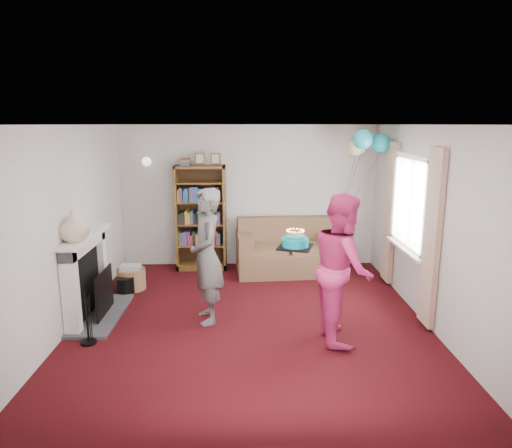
{
  "coord_description": "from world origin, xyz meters",
  "views": [
    {
      "loc": [
        -0.05,
        -5.53,
        2.51
      ],
      "look_at": [
        0.08,
        0.6,
        1.16
      ],
      "focal_mm": 32.0,
      "sensor_mm": 36.0,
      "label": 1
    }
  ],
  "objects_px": {
    "bookcase": "(201,218)",
    "person_magenta": "(343,268)",
    "person_striped": "(207,256)",
    "sofa": "(287,252)",
    "birthday_cake": "(295,242)"
  },
  "relations": [
    {
      "from": "bookcase",
      "to": "person_magenta",
      "type": "bearing_deg",
      "value": -55.62
    },
    {
      "from": "person_magenta",
      "to": "birthday_cake",
      "type": "distance_m",
      "value": 0.63
    },
    {
      "from": "person_striped",
      "to": "bookcase",
      "type": "bearing_deg",
      "value": 173.76
    },
    {
      "from": "sofa",
      "to": "person_magenta",
      "type": "bearing_deg",
      "value": -85.32
    },
    {
      "from": "person_striped",
      "to": "sofa",
      "type": "bearing_deg",
      "value": 135.76
    },
    {
      "from": "bookcase",
      "to": "person_striped",
      "type": "bearing_deg",
      "value": -82.77
    },
    {
      "from": "bookcase",
      "to": "sofa",
      "type": "bearing_deg",
      "value": -8.75
    },
    {
      "from": "sofa",
      "to": "person_magenta",
      "type": "relative_size",
      "value": 0.98
    },
    {
      "from": "bookcase",
      "to": "birthday_cake",
      "type": "relative_size",
      "value": 5.24
    },
    {
      "from": "sofa",
      "to": "person_magenta",
      "type": "height_order",
      "value": "person_magenta"
    },
    {
      "from": "bookcase",
      "to": "birthday_cake",
      "type": "xyz_separation_m",
      "value": [
        1.38,
        -2.53,
        0.22
      ]
    },
    {
      "from": "sofa",
      "to": "birthday_cake",
      "type": "distance_m",
      "value": 2.43
    },
    {
      "from": "bookcase",
      "to": "person_magenta",
      "type": "distance_m",
      "value": 3.37
    },
    {
      "from": "bookcase",
      "to": "person_striped",
      "type": "distance_m",
      "value": 2.28
    },
    {
      "from": "person_magenta",
      "to": "birthday_cake",
      "type": "relative_size",
      "value": 4.53
    }
  ]
}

